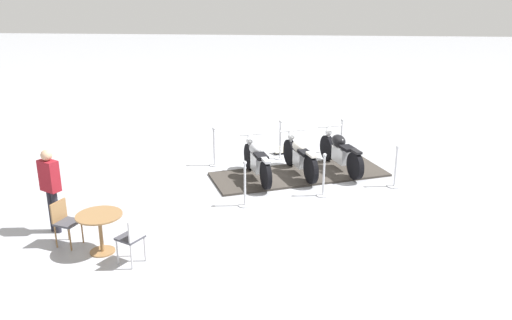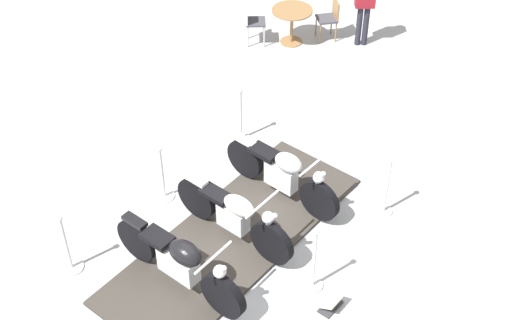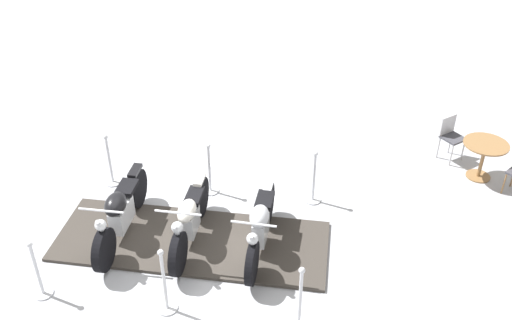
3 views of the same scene
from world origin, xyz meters
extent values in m
plane|color=#A8AAB2|center=(0.00, 0.00, 0.00)|extent=(80.00, 80.00, 0.00)
cube|color=#38332D|center=(0.00, 0.00, 0.03)|extent=(4.82, 3.23, 0.06)
cylinder|color=black|center=(-0.77, -1.20, 0.41)|extent=(0.39, 0.70, 0.70)
cylinder|color=black|center=(-1.40, 0.31, 0.41)|extent=(0.39, 0.70, 0.70)
cube|color=silver|center=(-1.08, -0.45, 0.45)|extent=(0.45, 0.66, 0.41)
ellipsoid|color=black|center=(-1.02, -0.59, 0.79)|extent=(0.51, 0.61, 0.33)
cube|color=black|center=(-1.22, -0.10, 0.74)|extent=(0.44, 0.52, 0.08)
cube|color=black|center=(-1.40, 0.31, 0.79)|extent=(0.29, 0.42, 0.06)
cylinder|color=silver|center=(-0.80, -1.13, 0.71)|extent=(0.17, 0.28, 0.60)
cylinder|color=silver|center=(-0.82, -1.06, 1.07)|extent=(0.67, 0.31, 0.04)
sphere|color=silver|center=(-0.78, -1.16, 0.87)|extent=(0.18, 0.18, 0.18)
cylinder|color=black|center=(0.27, -0.68, 0.41)|extent=(0.38, 0.70, 0.71)
cylinder|color=black|center=(-0.27, 0.68, 0.41)|extent=(0.38, 0.70, 0.71)
cube|color=silver|center=(0.00, 0.00, 0.45)|extent=(0.38, 0.53, 0.39)
ellipsoid|color=silver|center=(0.05, -0.11, 0.77)|extent=(0.46, 0.60, 0.28)
cube|color=black|center=(-0.13, 0.31, 0.72)|extent=(0.42, 0.54, 0.08)
cube|color=silver|center=(-0.27, 0.68, 0.79)|extent=(0.28, 0.42, 0.06)
cylinder|color=silver|center=(0.24, -0.60, 0.71)|extent=(0.19, 0.33, 0.60)
cylinder|color=silver|center=(0.21, -0.51, 1.07)|extent=(0.68, 0.30, 0.04)
sphere|color=silver|center=(0.24, -0.61, 0.87)|extent=(0.18, 0.18, 0.18)
cylinder|color=black|center=(1.35, -0.26, 0.40)|extent=(0.35, 0.69, 0.69)
cylinder|color=black|center=(0.82, 1.15, 0.40)|extent=(0.35, 0.69, 0.69)
cube|color=silver|center=(1.08, 0.45, 0.46)|extent=(0.38, 0.58, 0.43)
ellipsoid|color=#B7BAC1|center=(1.13, 0.32, 0.80)|extent=(0.45, 0.56, 0.30)
cube|color=black|center=(0.96, 0.78, 0.76)|extent=(0.42, 0.54, 0.08)
cube|color=#B7BAC1|center=(0.82, 1.15, 0.78)|extent=(0.26, 0.40, 0.06)
cylinder|color=silver|center=(1.32, -0.19, 0.69)|extent=(0.16, 0.29, 0.59)
cylinder|color=silver|center=(1.30, -0.12, 1.05)|extent=(0.65, 0.27, 0.04)
sphere|color=silver|center=(1.33, -0.22, 0.85)|extent=(0.18, 0.18, 0.18)
cylinder|color=silver|center=(1.23, 2.09, 0.01)|extent=(0.31, 0.31, 0.03)
cylinder|color=silver|center=(1.23, 2.09, 0.51)|extent=(0.05, 0.05, 0.96)
sphere|color=silver|center=(1.23, 2.09, 1.03)|extent=(0.09, 0.09, 0.09)
cylinder|color=silver|center=(0.56, -1.35, 0.01)|extent=(0.30, 0.30, 0.03)
cylinder|color=silver|center=(0.56, -1.35, 0.55)|extent=(0.05, 0.05, 1.04)
sphere|color=silver|center=(0.56, -1.35, 1.11)|extent=(0.09, 0.09, 0.09)
cylinder|color=silver|center=(2.34, -0.62, 0.01)|extent=(0.29, 0.29, 0.03)
cylinder|color=silver|center=(2.34, -0.62, 0.52)|extent=(0.05, 0.05, 0.99)
sphere|color=silver|center=(2.34, -0.62, 1.06)|extent=(0.09, 0.09, 0.09)
cylinder|color=silver|center=(-2.34, 0.62, 0.01)|extent=(0.35, 0.35, 0.03)
cylinder|color=silver|center=(-2.34, 0.62, 0.50)|extent=(0.05, 0.05, 0.96)
sphere|color=silver|center=(-2.34, 0.62, 1.02)|extent=(0.09, 0.09, 0.09)
cylinder|color=silver|center=(-0.56, 1.35, 0.01)|extent=(0.32, 0.32, 0.03)
cylinder|color=silver|center=(-0.56, 1.35, 0.50)|extent=(0.05, 0.05, 0.95)
sphere|color=silver|center=(-0.56, 1.35, 1.01)|extent=(0.09, 0.09, 0.09)
cylinder|color=silver|center=(-1.23, -2.09, 0.01)|extent=(0.29, 0.29, 0.03)
cylinder|color=silver|center=(-1.23, -2.09, 0.49)|extent=(0.05, 0.05, 0.93)
sphere|color=silver|center=(-1.23, -2.09, 0.99)|extent=(0.09, 0.09, 0.09)
cube|color=#333338|center=(0.58, -1.79, 0.01)|extent=(0.42, 0.33, 0.02)
cube|color=beige|center=(0.58, -1.79, 0.14)|extent=(0.40, 0.35, 0.15)
cylinder|color=olive|center=(3.67, 4.45, 0.01)|extent=(0.47, 0.47, 0.02)
cylinder|color=olive|center=(3.67, 4.45, 0.38)|extent=(0.07, 0.07, 0.71)
cylinder|color=olive|center=(3.67, 4.45, 0.75)|extent=(0.85, 0.85, 0.03)
cylinder|color=olive|center=(4.18, 4.12, 0.23)|extent=(0.03, 0.03, 0.45)
cylinder|color=olive|center=(4.28, 4.44, 0.23)|extent=(0.03, 0.03, 0.45)
cylinder|color=olive|center=(4.50, 4.02, 0.23)|extent=(0.03, 0.03, 0.45)
cylinder|color=olive|center=(4.60, 4.34, 0.23)|extent=(0.03, 0.03, 0.45)
cube|color=#3F3F47|center=(4.39, 4.23, 0.47)|extent=(0.50, 0.50, 0.04)
cube|color=olive|center=(4.57, 4.17, 0.69)|extent=(0.15, 0.39, 0.39)
cylinder|color=#B7B7BC|center=(3.23, 4.87, 0.24)|extent=(0.03, 0.03, 0.48)
cylinder|color=#B7B7BC|center=(3.08, 4.56, 0.24)|extent=(0.03, 0.03, 0.48)
cylinder|color=#B7B7BC|center=(2.93, 5.02, 0.24)|extent=(0.03, 0.03, 0.48)
cylinder|color=#B7B7BC|center=(2.78, 4.72, 0.24)|extent=(0.03, 0.03, 0.48)
cube|color=#3F3F47|center=(3.00, 4.79, 0.50)|extent=(0.54, 0.54, 0.04)
cube|color=#B7B7BC|center=(2.84, 4.88, 0.71)|extent=(0.21, 0.37, 0.39)
cylinder|color=#23232D|center=(4.98, 3.65, 0.44)|extent=(0.12, 0.12, 0.89)
cylinder|color=#23232D|center=(4.85, 3.71, 0.44)|extent=(0.12, 0.12, 0.89)
cube|color=maroon|center=(4.92, 3.68, 1.20)|extent=(0.46, 0.38, 0.63)
sphere|color=tan|center=(4.92, 3.68, 1.62)|extent=(0.22, 0.22, 0.22)
camera|label=1|loc=(0.12, 12.95, 4.75)|focal=36.78mm
camera|label=2|loc=(-3.29, -6.71, 8.01)|focal=50.26mm
camera|label=3|loc=(4.62, -5.58, 6.39)|focal=39.71mm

